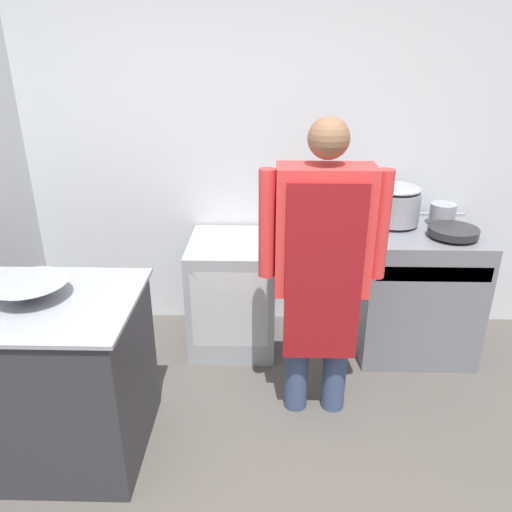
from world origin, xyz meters
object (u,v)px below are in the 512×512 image
stove (414,291)px  sauce_pot (443,213)px  saute_pan (453,231)px  mixing_bowl (30,290)px  stock_pot (395,203)px  fridge_unit (233,293)px  person_cook (322,258)px

stove → sauce_pot: bearing=37.5°
stove → sauce_pot: size_ratio=5.37×
stove → saute_pan: 0.53m
mixing_bowl → saute_pan: bearing=21.1°
sauce_pot → stock_pot: bearing=180.0°
mixing_bowl → saute_pan: (2.34, 0.91, -0.01)m
stove → saute_pan: (0.16, -0.12, 0.49)m
saute_pan → sauce_pot: bearing=90.0°
fridge_unit → person_cook: size_ratio=0.46×
saute_pan → sauce_pot: (0.00, 0.24, 0.04)m
fridge_unit → stock_pot: (1.11, 0.08, 0.66)m
stove → saute_pan: size_ratio=2.89×
fridge_unit → stock_pot: stock_pot is taller
fridge_unit → person_cook: bearing=-53.2°
stove → mixing_bowl: bearing=-155.0°
fridge_unit → sauce_pot: sauce_pot is taller
mixing_bowl → sauce_pot: bearing=26.0°
fridge_unit → saute_pan: size_ratio=2.49×
person_cook → stock_pot: person_cook is taller
stock_pot → person_cook: bearing=-125.2°
person_cook → sauce_pot: 1.21m
person_cook → mixing_bowl: bearing=-166.9°
person_cook → fridge_unit: bearing=126.8°
stove → sauce_pot: 0.57m
stock_pot → sauce_pot: stock_pot is taller
stove → person_cook: 1.15m
mixing_bowl → saute_pan: mixing_bowl is taller
stock_pot → saute_pan: bearing=-35.5°
person_cook → stock_pot: 0.99m
person_cook → saute_pan: person_cook is taller
person_cook → mixing_bowl: 1.48m
person_cook → saute_pan: (0.90, 0.57, -0.05)m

